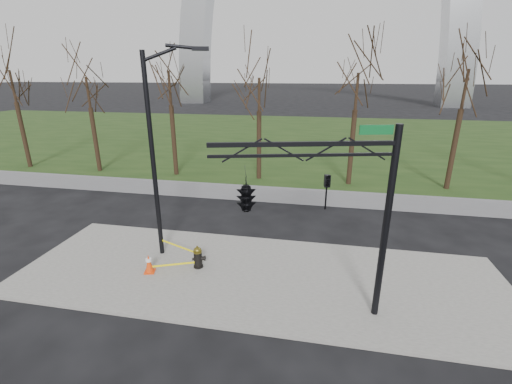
% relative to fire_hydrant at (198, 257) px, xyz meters
% --- Properties ---
extents(ground, '(500.00, 500.00, 0.00)m').
position_rel_fire_hydrant_xyz_m(ground, '(2.34, -0.09, -0.52)').
color(ground, black).
rests_on(ground, ground).
extents(sidewalk, '(18.00, 6.00, 0.10)m').
position_rel_fire_hydrant_xyz_m(sidewalk, '(2.34, -0.09, -0.47)').
color(sidewalk, slate).
rests_on(sidewalk, ground).
extents(grass_strip, '(120.00, 40.00, 0.06)m').
position_rel_fire_hydrant_xyz_m(grass_strip, '(2.34, 29.91, -0.49)').
color(grass_strip, '#1C3312').
rests_on(grass_strip, ground).
extents(guardrail, '(60.00, 0.30, 0.90)m').
position_rel_fire_hydrant_xyz_m(guardrail, '(2.34, 7.91, -0.07)').
color(guardrail, '#59595B').
rests_on(guardrail, ground).
extents(tree_row, '(47.82, 4.00, 8.14)m').
position_rel_fire_hydrant_xyz_m(tree_row, '(3.24, 11.91, 3.55)').
color(tree_row, black).
rests_on(tree_row, ground).
extents(fire_hydrant, '(0.57, 0.37, 0.91)m').
position_rel_fire_hydrant_xyz_m(fire_hydrant, '(0.00, 0.00, 0.00)').
color(fire_hydrant, black).
rests_on(fire_hydrant, sidewalk).
extents(traffic_cone, '(0.46, 0.46, 0.74)m').
position_rel_fire_hydrant_xyz_m(traffic_cone, '(-1.70, -0.69, -0.05)').
color(traffic_cone, '#E33D0B').
rests_on(traffic_cone, sidewalk).
extents(street_light, '(2.31, 0.93, 8.21)m').
position_rel_fire_hydrant_xyz_m(street_light, '(-1.68, 0.86, 4.18)').
color(street_light, black).
rests_on(street_light, ground).
extents(traffic_signal_mast, '(4.96, 2.54, 6.00)m').
position_rel_fire_hydrant_xyz_m(traffic_signal_mast, '(3.22, -2.34, 3.63)').
color(traffic_signal_mast, black).
rests_on(traffic_signal_mast, ground).
extents(caution_tape, '(1.88, 1.48, 0.46)m').
position_rel_fire_hydrant_xyz_m(caution_tape, '(-0.91, 0.04, -0.00)').
color(caution_tape, '#FFEA0D').
rests_on(caution_tape, ground).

